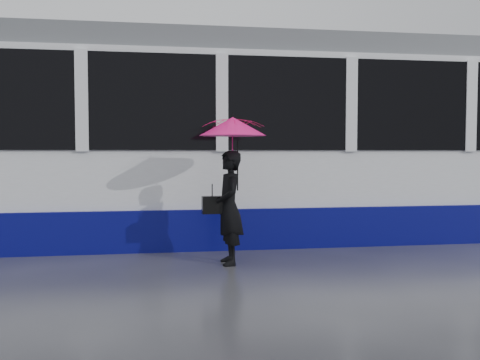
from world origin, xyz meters
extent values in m
plane|color=#2F2F34|center=(0.00, 0.00, 0.00)|extent=(90.00, 90.00, 0.00)
cube|color=#3F3D38|center=(0.00, 1.78, 0.01)|extent=(34.00, 0.07, 0.02)
cube|color=#3F3D38|center=(0.00, 3.22, 0.01)|extent=(34.00, 0.07, 0.02)
cube|color=white|center=(-1.87, 2.50, 1.52)|extent=(24.00, 2.40, 2.95)
cube|color=#080A61|center=(-1.87, 2.50, 0.31)|extent=(24.00, 2.56, 0.62)
cube|color=black|center=(-1.87, 2.50, 2.20)|extent=(23.00, 2.48, 1.40)
cube|color=slate|center=(-1.87, 2.50, 3.17)|extent=(23.60, 2.20, 0.35)
imported|color=black|center=(-0.40, 0.30, 0.75)|extent=(0.39, 0.56, 1.49)
imported|color=#FD156B|center=(-0.35, 0.30, 1.57)|extent=(0.86, 0.88, 0.75)
cone|color=#FD156B|center=(-0.35, 0.30, 1.80)|extent=(0.93, 0.93, 0.24)
cylinder|color=black|center=(-0.35, 0.30, 1.94)|extent=(0.01, 0.01, 0.06)
cylinder|color=black|center=(-0.28, 0.32, 1.29)|extent=(0.02, 0.02, 0.65)
cube|color=black|center=(-0.62, 0.32, 0.78)|extent=(0.27, 0.13, 0.23)
cylinder|color=black|center=(-0.62, 0.32, 0.99)|extent=(0.01, 0.01, 0.18)
camera|label=1|loc=(-1.36, -6.59, 1.47)|focal=40.00mm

